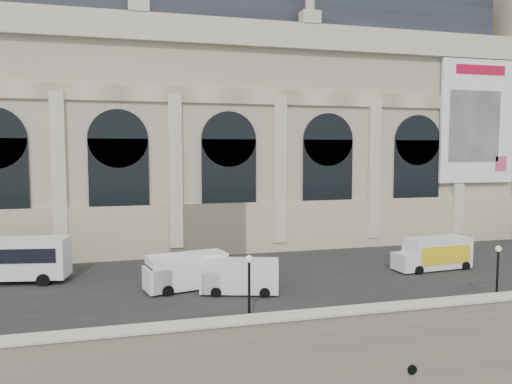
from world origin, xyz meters
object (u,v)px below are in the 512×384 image
at_px(van_c, 182,272).
at_px(box_truck, 434,254).
at_px(van_b, 236,277).
at_px(lamp_left, 249,292).
at_px(lamp_right, 497,276).

relative_size(van_c, box_truck, 0.89).
distance_m(van_b, van_c, 3.99).
bearing_deg(van_c, van_b, -27.78).
relative_size(van_b, van_c, 0.94).
distance_m(box_truck, lamp_left, 20.48).
xyz_separation_m(van_b, lamp_left, (-0.78, -6.78, 0.86)).
bearing_deg(box_truck, van_b, -171.62).
height_order(van_b, lamp_right, lamp_right).
xyz_separation_m(van_b, lamp_right, (15.74, -6.75, 0.71)).
distance_m(van_c, box_truck, 20.97).
xyz_separation_m(van_c, lamp_right, (19.26, -8.61, 0.62)).
height_order(box_truck, lamp_right, lamp_right).
bearing_deg(van_b, van_c, 152.22).
xyz_separation_m(lamp_left, lamp_right, (16.51, 0.03, -0.15)).
distance_m(van_c, lamp_left, 9.10).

